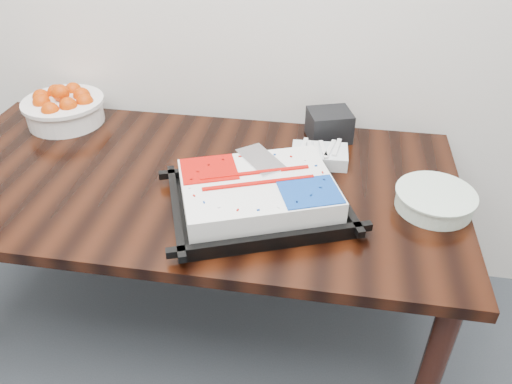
% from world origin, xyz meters
% --- Properties ---
extents(table, '(1.80, 0.90, 0.75)m').
position_xyz_m(table, '(0.00, 2.00, 0.66)').
color(table, black).
rests_on(table, ground).
extents(cake_tray, '(0.63, 0.56, 0.11)m').
position_xyz_m(cake_tray, '(0.26, 1.87, 0.80)').
color(cake_tray, black).
rests_on(cake_tray, table).
extents(tangerine_bowl, '(0.32, 0.32, 0.20)m').
position_xyz_m(tangerine_bowl, '(-0.59, 2.31, 0.84)').
color(tangerine_bowl, white).
rests_on(tangerine_bowl, table).
extents(plate_stack, '(0.24, 0.24, 0.06)m').
position_xyz_m(plate_stack, '(0.79, 1.96, 0.78)').
color(plate_stack, white).
rests_on(plate_stack, table).
extents(fork_bag, '(0.20, 0.13, 0.06)m').
position_xyz_m(fork_bag, '(0.43, 2.17, 0.78)').
color(fork_bag, silver).
rests_on(fork_bag, table).
extents(napkin_box, '(0.19, 0.17, 0.11)m').
position_xyz_m(napkin_box, '(0.45, 2.35, 0.80)').
color(napkin_box, black).
rests_on(napkin_box, table).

